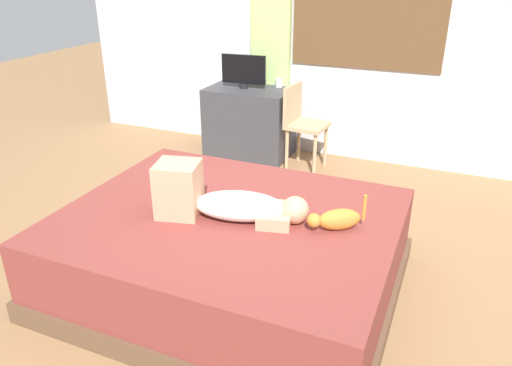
{
  "coord_description": "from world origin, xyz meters",
  "views": [
    {
      "loc": [
        1.09,
        -2.52,
        2.0
      ],
      "look_at": [
        -0.04,
        0.11,
        0.69
      ],
      "focal_mm": 34.53,
      "sensor_mm": 36.0,
      "label": 1
    }
  ],
  "objects_px": {
    "cat": "(336,219)",
    "desk": "(250,122)",
    "bed": "(230,251)",
    "person_lying": "(224,201)",
    "cup": "(279,83)",
    "chair_by_desk": "(301,120)",
    "tv_monitor": "(244,71)"
  },
  "relations": [
    {
      "from": "cup",
      "to": "chair_by_desk",
      "type": "distance_m",
      "value": 0.57
    },
    {
      "from": "bed",
      "to": "tv_monitor",
      "type": "bearing_deg",
      "value": 112.24
    },
    {
      "from": "bed",
      "to": "cat",
      "type": "relative_size",
      "value": 6.82
    },
    {
      "from": "bed",
      "to": "person_lying",
      "type": "xyz_separation_m",
      "value": [
        -0.01,
        -0.04,
        0.39
      ]
    },
    {
      "from": "cup",
      "to": "chair_by_desk",
      "type": "xyz_separation_m",
      "value": [
        0.37,
        -0.33,
        -0.28
      ]
    },
    {
      "from": "tv_monitor",
      "to": "cup",
      "type": "distance_m",
      "value": 0.4
    },
    {
      "from": "desk",
      "to": "chair_by_desk",
      "type": "bearing_deg",
      "value": -11.88
    },
    {
      "from": "desk",
      "to": "chair_by_desk",
      "type": "xyz_separation_m",
      "value": [
        0.63,
        -0.13,
        0.14
      ]
    },
    {
      "from": "desk",
      "to": "cup",
      "type": "bearing_deg",
      "value": 36.52
    },
    {
      "from": "desk",
      "to": "cup",
      "type": "height_order",
      "value": "cup"
    },
    {
      "from": "desk",
      "to": "tv_monitor",
      "type": "bearing_deg",
      "value": 180.0
    },
    {
      "from": "bed",
      "to": "person_lying",
      "type": "distance_m",
      "value": 0.39
    },
    {
      "from": "cup",
      "to": "cat",
      "type": "bearing_deg",
      "value": -62.09
    },
    {
      "from": "cat",
      "to": "tv_monitor",
      "type": "xyz_separation_m",
      "value": [
        -1.6,
        2.21,
        0.31
      ]
    },
    {
      "from": "cat",
      "to": "desk",
      "type": "xyz_separation_m",
      "value": [
        -1.54,
        2.21,
        -0.24
      ]
    },
    {
      "from": "chair_by_desk",
      "to": "tv_monitor",
      "type": "bearing_deg",
      "value": 169.19
    },
    {
      "from": "bed",
      "to": "cat",
      "type": "bearing_deg",
      "value": 6.79
    },
    {
      "from": "desk",
      "to": "cup",
      "type": "relative_size",
      "value": 9.88
    },
    {
      "from": "bed",
      "to": "tv_monitor",
      "type": "relative_size",
      "value": 4.4
    },
    {
      "from": "person_lying",
      "to": "cat",
      "type": "xyz_separation_m",
      "value": [
        0.68,
        0.12,
        -0.05
      ]
    },
    {
      "from": "cat",
      "to": "chair_by_desk",
      "type": "distance_m",
      "value": 2.27
    },
    {
      "from": "person_lying",
      "to": "chair_by_desk",
      "type": "distance_m",
      "value": 2.22
    },
    {
      "from": "desk",
      "to": "cup",
      "type": "distance_m",
      "value": 0.53
    },
    {
      "from": "cat",
      "to": "cup",
      "type": "relative_size",
      "value": 3.4
    },
    {
      "from": "tv_monitor",
      "to": "cup",
      "type": "relative_size",
      "value": 5.28
    },
    {
      "from": "person_lying",
      "to": "cat",
      "type": "distance_m",
      "value": 0.69
    },
    {
      "from": "person_lying",
      "to": "desk",
      "type": "xyz_separation_m",
      "value": [
        -0.86,
        2.33,
        -0.28
      ]
    },
    {
      "from": "tv_monitor",
      "to": "cup",
      "type": "bearing_deg",
      "value": 30.78
    },
    {
      "from": "cat",
      "to": "cup",
      "type": "distance_m",
      "value": 2.73
    },
    {
      "from": "bed",
      "to": "cat",
      "type": "xyz_separation_m",
      "value": [
        0.66,
        0.08,
        0.34
      ]
    },
    {
      "from": "bed",
      "to": "desk",
      "type": "distance_m",
      "value": 2.45
    },
    {
      "from": "tv_monitor",
      "to": "chair_by_desk",
      "type": "bearing_deg",
      "value": -10.81
    }
  ]
}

